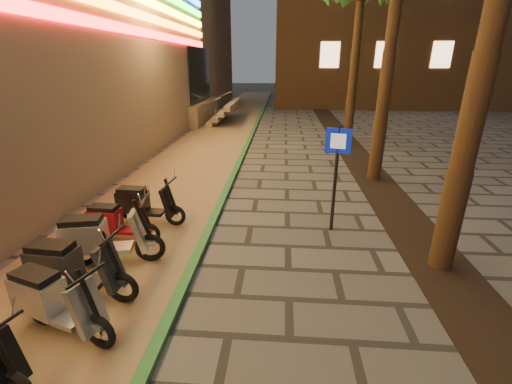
# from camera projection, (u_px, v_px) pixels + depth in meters

# --- Properties ---
(ground) EXTENTS (120.00, 120.00, 0.00)m
(ground) POSITION_uv_depth(u_px,v_px,m) (228.00, 336.00, 4.67)
(ground) COLOR #474442
(ground) RESTS_ON ground
(parking_strip) EXTENTS (3.40, 60.00, 0.01)m
(parking_strip) POSITION_uv_depth(u_px,v_px,m) (203.00, 152.00, 14.18)
(parking_strip) COLOR #8C7251
(parking_strip) RESTS_ON ground
(green_curb) EXTENTS (0.18, 60.00, 0.10)m
(green_curb) POSITION_uv_depth(u_px,v_px,m) (244.00, 152.00, 14.04)
(green_curb) COLOR #296E33
(green_curb) RESTS_ON ground
(planting_strip) EXTENTS (1.20, 40.00, 0.02)m
(planting_strip) POSITION_uv_depth(u_px,v_px,m) (392.00, 203.00, 9.06)
(planting_strip) COLOR black
(planting_strip) RESTS_ON ground
(pedestrian_sign) EXTENTS (0.51, 0.15, 2.34)m
(pedestrian_sign) POSITION_uv_depth(u_px,v_px,m) (336.00, 164.00, 7.08)
(pedestrian_sign) COLOR black
(pedestrian_sign) RESTS_ON ground
(scooter_5) EXTENTS (1.62, 0.87, 1.15)m
(scooter_5) POSITION_uv_depth(u_px,v_px,m) (53.00, 301.00, 4.58)
(scooter_5) COLOR black
(scooter_5) RESTS_ON ground
(scooter_6) EXTENTS (1.73, 0.62, 1.22)m
(scooter_6) POSITION_uv_depth(u_px,v_px,m) (70.00, 268.00, 5.26)
(scooter_6) COLOR black
(scooter_6) RESTS_ON ground
(scooter_7) EXTENTS (1.78, 0.82, 1.25)m
(scooter_7) POSITION_uv_depth(u_px,v_px,m) (100.00, 238.00, 6.13)
(scooter_7) COLOR black
(scooter_7) RESTS_ON ground
(scooter_8) EXTENTS (1.47, 0.51, 1.03)m
(scooter_8) POSITION_uv_depth(u_px,v_px,m) (116.00, 222.00, 6.97)
(scooter_8) COLOR black
(scooter_8) RESTS_ON ground
(scooter_9) EXTENTS (1.59, 0.56, 1.11)m
(scooter_9) POSITION_uv_depth(u_px,v_px,m) (143.00, 204.00, 7.77)
(scooter_9) COLOR black
(scooter_9) RESTS_ON ground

